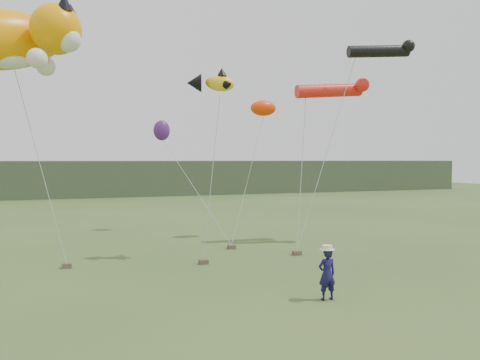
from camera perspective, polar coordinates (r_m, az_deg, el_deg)
name	(u,v)px	position (r m, az deg, el deg)	size (l,w,h in m)	color
ground	(251,294)	(14.93, 1.34, -13.71)	(120.00, 120.00, 0.00)	#385123
headland	(95,178)	(58.18, -17.31, 0.19)	(90.00, 13.00, 4.00)	#2D3D28
festival_attendant	(327,274)	(14.36, 10.55, -11.22)	(0.56, 0.37, 1.55)	#141143
sandbag_anchors	(161,262)	(19.16, -9.58, -9.82)	(13.86, 4.34, 0.18)	brown
cat_kite	(11,38)	(20.89, -26.13, 15.25)	(6.86, 4.70, 3.26)	#FB9900
fish_kite	(211,83)	(20.04, -3.61, 11.75)	(2.13, 1.40, 1.05)	yellow
tube_kites	(355,74)	(24.88, 13.80, 12.44)	(5.61, 2.43, 2.90)	black
misc_kites	(217,118)	(26.38, -2.86, 7.52)	(5.94, 4.97, 2.06)	#F93805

